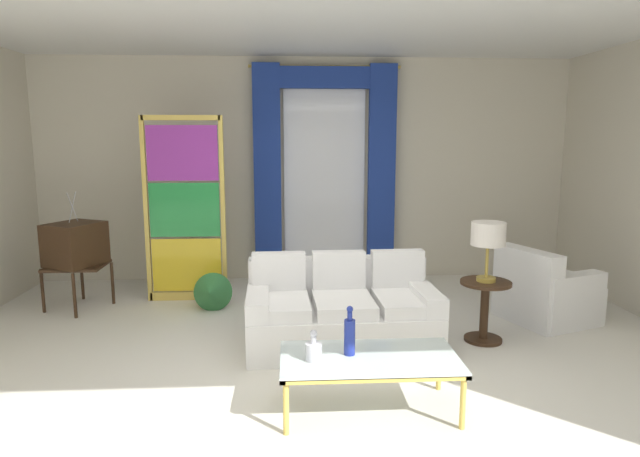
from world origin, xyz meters
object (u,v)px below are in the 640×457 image
Objects in this scene: peacock_figurine at (212,293)px; table_lamp_brass at (488,237)px; couch_white_long at (341,313)px; armchair_white at (543,295)px; coffee_table at (369,361)px; bottle_blue_decanter at (314,350)px; vintage_tv at (75,246)px; round_side_table at (485,305)px; stained_glass_divider at (185,214)px; bottle_crystal_tall at (350,335)px.

table_lamp_brass is (2.75, -1.03, 0.81)m from peacock_figurine.
couch_white_long is 1.71× the size of armchair_white.
coffee_table is 1.94m from table_lamp_brass.
bottle_blue_decanter is 3.68m from vintage_tv.
peacock_figurine is 2.93m from round_side_table.
stained_glass_divider is (-1.39, 2.85, 0.57)m from bottle_blue_decanter.
vintage_tv is at bearing 171.04° from peacock_figurine.
round_side_table is 0.67m from table_lamp_brass.
bottle_crystal_tall is at bearing -139.43° from round_side_table.
stained_glass_divider is (1.20, 0.25, 0.33)m from vintage_tv.
peacock_figurine is (-1.30, 2.26, -0.34)m from bottle_crystal_tall.
peacock_figurine is at bearing 121.98° from coffee_table.
table_lamp_brass reaches higher than coffee_table.
armchair_white is 0.48× the size of stained_glass_divider.
couch_white_long is 1.41× the size of coffee_table.
couch_white_long is 1.28m from bottle_crystal_tall.
round_side_table is at bearing -20.50° from peacock_figurine.
stained_glass_divider is (-1.66, 2.76, 0.50)m from bottle_crystal_tall.
bottle_crystal_tall is at bearing 18.68° from bottle_blue_decanter.
bottle_crystal_tall reaches higher than coffee_table.
table_lamp_brass is at bearing -26.13° from stained_glass_divider.
bottle_crystal_tall is at bearing -60.09° from peacock_figurine.
stained_glass_divider reaches higher than coffee_table.
couch_white_long is at bearing 76.57° from bottle_blue_decanter.
armchair_white is 1.75× the size of peacock_figurine.
table_lamp_brass is (0.00, 0.00, 0.67)m from round_side_table.
couch_white_long is 3.01× the size of round_side_table.
armchair_white is at bearing 32.75° from round_side_table.
peacock_figurine is (-1.44, 2.31, -0.16)m from coffee_table.
couch_white_long is 3.20m from vintage_tv.
couch_white_long is 2.98× the size of peacock_figurine.
coffee_table is at bearing -86.47° from couch_white_long.
bottle_blue_decanter is at bearing -143.78° from armchair_white.
stained_glass_divider reaches higher than vintage_tv.
vintage_tv is at bearing 139.55° from coffee_table.
couch_white_long reaches higher than bottle_blue_decanter.
armchair_white reaches higher than bottle_crystal_tall.
armchair_white is at bearing 13.28° from couch_white_long.
bottle_crystal_tall is 0.63× the size of table_lamp_brass.
bottle_crystal_tall is at bearing 162.83° from coffee_table.
peacock_figurine is at bearing 159.50° from table_lamp_brass.
coffee_table is 2.72m from peacock_figurine.
couch_white_long is at bearing 179.32° from table_lamp_brass.
armchair_white is 1.01m from round_side_table.
stained_glass_divider is 1.04m from peacock_figurine.
vintage_tv is 1.28× the size of armchair_white.
armchair_white is at bearing 36.22° from bottle_blue_decanter.
vintage_tv is 2.26× the size of round_side_table.
stained_glass_divider is 3.67× the size of peacock_figurine.
bottle_crystal_tall is at bearing -59.01° from stained_glass_divider.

